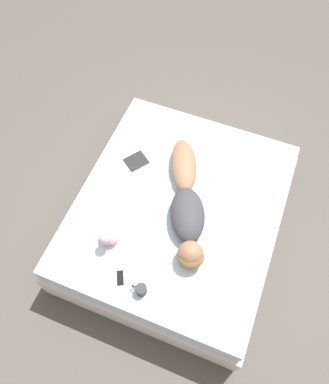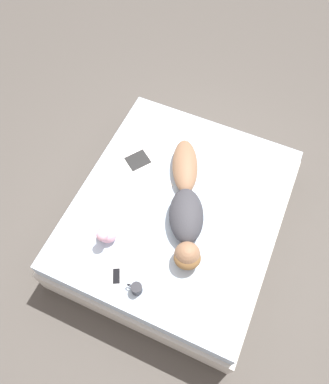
{
  "view_description": "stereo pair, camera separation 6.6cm",
  "coord_description": "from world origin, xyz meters",
  "px_view_note": "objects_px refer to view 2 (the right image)",
  "views": [
    {
      "loc": [
        -0.44,
        1.44,
        3.44
      ],
      "look_at": [
        0.15,
        -0.04,
        0.6
      ],
      "focal_mm": 35.0,
      "sensor_mm": 36.0,
      "label": 1
    },
    {
      "loc": [
        -0.5,
        1.41,
        3.44
      ],
      "look_at": [
        0.15,
        -0.04,
        0.6
      ],
      "focal_mm": 35.0,
      "sensor_mm": 36.0,
      "label": 2
    }
  ],
  "objects_px": {
    "coffee_mug": "(136,288)",
    "cell_phone": "(116,276)",
    "open_magazine": "(144,170)",
    "person": "(186,207)"
  },
  "relations": [
    {
      "from": "open_magazine",
      "to": "cell_phone",
      "type": "bearing_deg",
      "value": 138.23
    },
    {
      "from": "open_magazine",
      "to": "coffee_mug",
      "type": "distance_m",
      "value": 1.09
    },
    {
      "from": "person",
      "to": "open_magazine",
      "type": "bearing_deg",
      "value": -48.88
    },
    {
      "from": "open_magazine",
      "to": "coffee_mug",
      "type": "relative_size",
      "value": 4.83
    },
    {
      "from": "person",
      "to": "coffee_mug",
      "type": "height_order",
      "value": "person"
    },
    {
      "from": "person",
      "to": "cell_phone",
      "type": "distance_m",
      "value": 0.8
    },
    {
      "from": "coffee_mug",
      "to": "cell_phone",
      "type": "bearing_deg",
      "value": -9.55
    },
    {
      "from": "open_magazine",
      "to": "coffee_mug",
      "type": "xyz_separation_m",
      "value": [
        -0.41,
        1.01,
        0.05
      ]
    },
    {
      "from": "coffee_mug",
      "to": "cell_phone",
      "type": "xyz_separation_m",
      "value": [
        0.19,
        -0.03,
        -0.05
      ]
    },
    {
      "from": "coffee_mug",
      "to": "open_magazine",
      "type": "bearing_deg",
      "value": -67.81
    }
  ]
}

